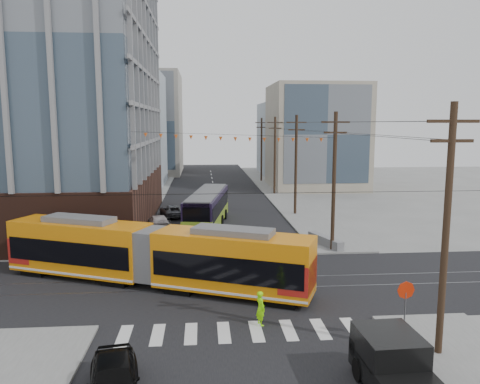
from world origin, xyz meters
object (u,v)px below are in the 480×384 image
object	(u,v)px
streetcar	(152,255)
black_sedan	(114,380)
city_bus	(207,209)
pickup_truck	(409,383)

from	to	relation	value
streetcar	black_sedan	bearing A→B (deg)	-67.43
city_bus	black_sedan	bearing A→B (deg)	-88.13
city_bus	black_sedan	world-z (taller)	city_bus
pickup_truck	black_sedan	xyz separation A→B (m)	(-10.53, 1.50, -0.27)
city_bus	pickup_truck	size ratio (longest dim) A/B	2.03
streetcar	city_bus	xyz separation A→B (m)	(3.64, 16.61, -0.16)
city_bus	pickup_truck	xyz separation A→B (m)	(6.74, -30.54, -0.73)
pickup_truck	black_sedan	size ratio (longest dim) A/B	1.36
streetcar	black_sedan	distance (m)	12.49
black_sedan	city_bus	bearing A→B (deg)	72.58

